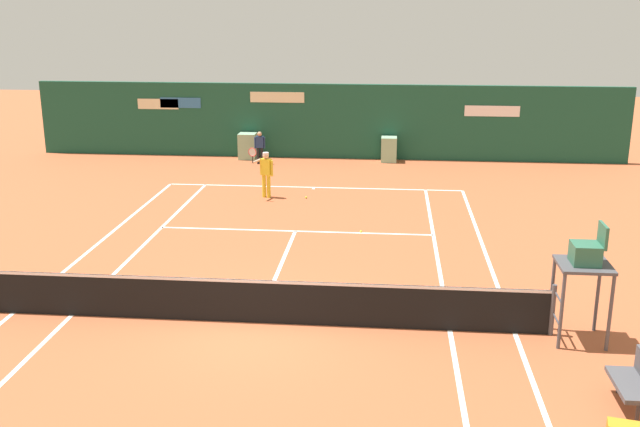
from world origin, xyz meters
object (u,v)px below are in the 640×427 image
player_bench (636,380)px  ball_kid_centre_post (260,145)px  player_on_baseline (265,170)px  tennis_ball_mid_court (306,197)px  umpire_chair (585,263)px  tennis_ball_by_sideline (361,231)px

player_bench → ball_kid_centre_post: bearing=27.3°
player_bench → player_on_baseline: player_on_baseline is taller
player_on_baseline → tennis_ball_mid_court: size_ratio=26.53×
ball_kid_centre_post → player_on_baseline: bearing=98.2°
umpire_chair → tennis_ball_mid_court: bearing=32.6°
tennis_ball_mid_court → umpire_chair: bearing=-57.4°
umpire_chair → ball_kid_centre_post: 18.13m
player_on_baseline → ball_kid_centre_post: bearing=-60.2°
tennis_ball_by_sideline → player_on_baseline: bearing=132.7°
umpire_chair → tennis_ball_by_sideline: 8.20m
umpire_chair → tennis_ball_mid_court: size_ratio=35.25×
umpire_chair → tennis_ball_mid_court: umpire_chair is taller
umpire_chair → player_bench: size_ratio=2.06×
tennis_ball_mid_court → tennis_ball_by_sideline: bearing=-61.3°
player_bench → ball_kid_centre_post: size_ratio=0.87×
player_bench → tennis_ball_mid_court: bearing=28.2°
player_bench → tennis_ball_by_sideline: bearing=27.9°
player_on_baseline → ball_kid_centre_post: (-1.14, 5.34, -0.18)m
ball_kid_centre_post → tennis_ball_mid_court: size_ratio=19.76×
player_on_baseline → tennis_ball_mid_court: bearing=-162.2°
umpire_chair → tennis_ball_by_sideline: size_ratio=35.25×
tennis_ball_mid_court → tennis_ball_by_sideline: same height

